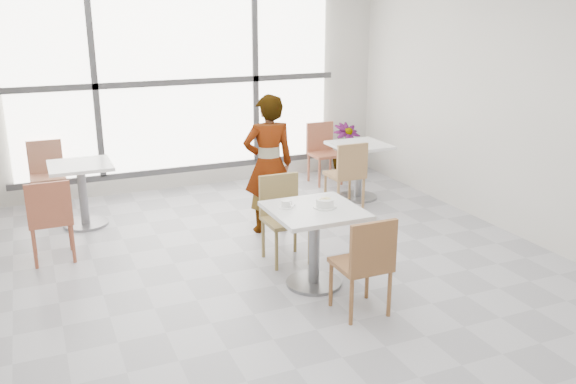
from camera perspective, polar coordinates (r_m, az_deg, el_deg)
name	(u,v)px	position (r m, az deg, el deg)	size (l,w,h in m)	color
floor	(275,285)	(5.70, -1.21, -8.80)	(7.00, 7.00, 0.00)	#9E9EA5
wall_back	(178,82)	(8.53, -10.36, 10.21)	(6.00, 6.00, 0.00)	silver
wall_right	(539,105)	(6.92, 22.59, 7.59)	(7.00, 7.00, 0.00)	silver
window	(179,82)	(8.47, -10.26, 10.17)	(4.60, 0.07, 2.52)	white
main_table	(314,232)	(5.53, 2.51, -3.79)	(0.80, 0.80, 0.75)	silver
chair_near	(366,260)	(5.03, 7.36, -6.41)	(0.42, 0.42, 0.87)	brown
chair_far	(283,212)	(6.12, -0.49, -1.89)	(0.42, 0.42, 0.87)	olive
oatmeal_bowl	(325,203)	(5.47, 3.50, -1.04)	(0.21, 0.21, 0.09)	silver
coffee_cup	(286,204)	(5.46, -0.20, -1.18)	(0.16, 0.13, 0.07)	white
person	(269,164)	(6.79, -1.84, 2.62)	(0.58, 0.38, 1.58)	black
bg_table_left	(82,186)	(7.44, -18.85, 0.57)	(0.70, 0.70, 0.75)	white
bg_table_right	(359,163)	(8.11, 6.69, 2.73)	(0.70, 0.70, 0.75)	white
bg_chair_left_near	(50,215)	(6.47, -21.52, -2.06)	(0.42, 0.42, 0.87)	#994E35
bg_chair_left_far	(47,171)	(8.22, -21.78, 1.89)	(0.42, 0.42, 0.87)	#A0674E
bg_chair_right_near	(348,171)	(7.66, 5.66, 1.99)	(0.42, 0.42, 0.87)	#A37A4D
bg_chair_right_far	(323,148)	(8.84, 3.30, 4.12)	(0.42, 0.42, 0.87)	#A1583E
plant_right	(345,149)	(9.29, 5.44, 4.03)	(0.44, 0.44, 0.78)	#3E843A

